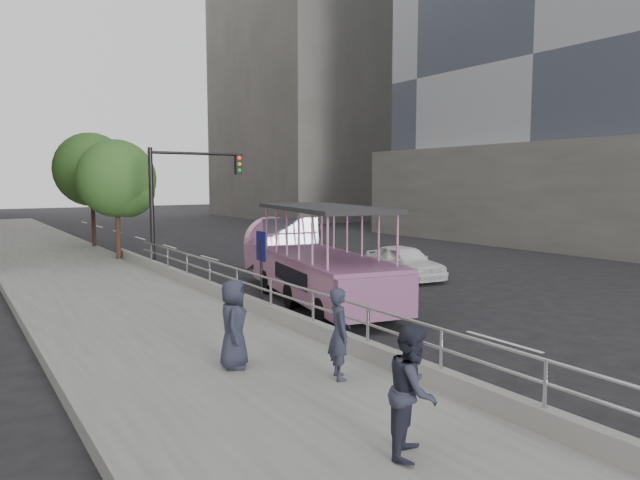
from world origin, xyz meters
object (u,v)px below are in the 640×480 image
traffic_signal (180,189)px  street_tree_near (119,182)px  pedestrian_mid (413,390)px  pedestrian_far (234,324)px  duck_boat (310,264)px  parking_sign (261,264)px  car (404,262)px  street_tree_far (94,172)px  pedestrian_near (339,333)px

traffic_signal → street_tree_near: bearing=115.0°
pedestrian_mid → pedestrian_far: (-0.44, 4.45, -0.01)m
duck_boat → parking_sign: size_ratio=3.86×
parking_sign → street_tree_near: (-0.44, 12.93, 2.24)m
pedestrian_far → street_tree_near: size_ratio=0.29×
parking_sign → duck_boat: bearing=33.4°
pedestrian_mid → parking_sign: parking_sign is taller
car → parking_sign: parking_sign is taller
pedestrian_far → street_tree_far: size_ratio=0.26×
street_tree_near → street_tree_far: size_ratio=0.89×
duck_boat → car: (5.24, 1.26, -0.48)m
pedestrian_far → street_tree_near: street_tree_near is taller
pedestrian_mid → traffic_signal: traffic_signal is taller
pedestrian_mid → traffic_signal: 18.42m
pedestrian_mid → street_tree_far: size_ratio=0.27×
duck_boat → pedestrian_far: (-5.38, -5.77, -0.00)m
duck_boat → pedestrian_near: duck_boat is taller
traffic_signal → street_tree_far: 9.57m
street_tree_near → street_tree_far: (0.20, 6.00, 0.49)m
duck_boat → pedestrian_far: duck_boat is taller
pedestrian_near → traffic_signal: traffic_signal is taller
duck_boat → street_tree_near: bearing=105.6°
traffic_signal → pedestrian_mid: bearing=-100.8°
car → pedestrian_mid: size_ratio=2.29×
duck_boat → parking_sign: 3.25m
pedestrian_far → pedestrian_mid: bearing=-145.1°
traffic_signal → street_tree_near: size_ratio=0.91×
car → pedestrian_near: size_ratio=2.37×
duck_boat → traffic_signal: bearing=101.2°
pedestrian_far → parking_sign: (2.69, 4.00, 0.44)m
traffic_signal → car: bearing=-43.7°
car → pedestrian_mid: bearing=-126.6°
pedestrian_far → car: bearing=-27.3°
duck_boat → pedestrian_near: size_ratio=5.79×
parking_sign → street_tree_near: bearing=91.9°
pedestrian_near → parking_sign: bearing=8.1°
pedestrian_mid → traffic_signal: bearing=40.5°
pedestrian_mid → duck_boat: bearing=25.5°
pedestrian_mid → street_tree_near: bearing=46.4°
car → pedestrian_far: (-10.62, -7.03, 0.48)m
street_tree_near → street_tree_far: bearing=88.1°
duck_boat → street_tree_far: size_ratio=1.48×
pedestrian_mid → traffic_signal: (3.41, 17.95, 2.34)m
duck_boat → pedestrian_mid: bearing=-115.8°
traffic_signal → pedestrian_far: bearing=-105.9°
duck_boat → street_tree_far: (-2.92, 17.16, 3.16)m
pedestrian_mid → pedestrian_far: pedestrian_mid is taller
pedestrian_mid → street_tree_near: (1.81, 21.38, 2.66)m
pedestrian_near → street_tree_near: 18.75m
pedestrian_near → pedestrian_far: size_ratio=0.98×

